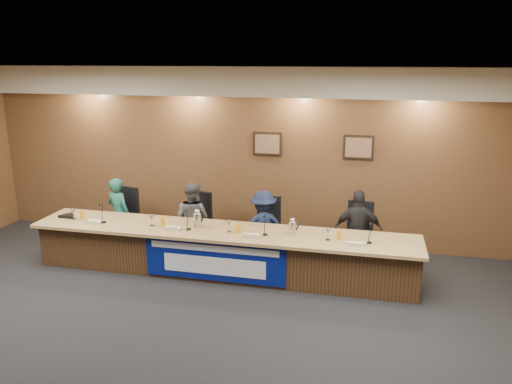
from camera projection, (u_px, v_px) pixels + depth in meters
floor at (163, 357)px, 5.76m from camera, size 10.00×10.00×0.00m
ceiling at (147, 73)px, 4.92m from camera, size 10.00×8.00×0.04m
wall_back at (246, 156)px, 9.10m from camera, size 10.00×0.04×3.20m
soffit at (242, 81)px, 8.51m from camera, size 10.00×0.50×0.50m
dais_body at (222, 252)px, 7.92m from camera, size 6.00×0.80×0.70m
dais_top at (221, 231)px, 7.78m from camera, size 6.10×0.95×0.05m
banner at (214, 261)px, 7.52m from camera, size 2.20×0.02×0.65m
banner_text_upper at (214, 249)px, 7.46m from camera, size 2.00×0.01×0.10m
banner_text_lower at (214, 266)px, 7.53m from camera, size 1.60×0.01×0.28m
wall_photo_left at (267, 144)px, 8.92m from camera, size 0.52×0.04×0.42m
wall_photo_right at (358, 147)px, 8.57m from camera, size 0.52×0.04×0.42m
panelist_a at (119, 214)px, 8.88m from camera, size 0.55×0.45×1.31m
panelist_b at (193, 219)px, 8.58m from camera, size 0.76×0.67×1.31m
panelist_c at (263, 227)px, 8.32m from camera, size 0.90×0.70×1.23m
panelist_d at (358, 231)px, 7.97m from camera, size 0.81×0.40×1.34m
office_chair_a at (122, 221)px, 9.02m from camera, size 0.58×0.58×0.08m
office_chair_b at (195, 227)px, 8.72m from camera, size 0.59×0.59×0.08m
office_chair_c at (264, 232)px, 8.45m from camera, size 0.55×0.55×0.08m
office_chair_d at (358, 240)px, 8.11m from camera, size 0.53×0.53×0.08m
nameplate_a at (91, 222)px, 8.01m from camera, size 0.24×0.08×0.10m
microphone_a at (104, 222)px, 8.10m from camera, size 0.07×0.07×0.02m
juice_glass_a at (82, 215)px, 8.24m from camera, size 0.06×0.06×0.15m
water_glass_a at (74, 214)px, 8.25m from camera, size 0.08×0.08×0.18m
nameplate_b at (171, 228)px, 7.71m from camera, size 0.24×0.08×0.10m
microphone_b at (189, 229)px, 7.77m from camera, size 0.07×0.07×0.02m
juice_glass_b at (163, 222)px, 7.88m from camera, size 0.06×0.06×0.15m
water_glass_b at (152, 221)px, 7.92m from camera, size 0.08×0.08×0.18m
nameplate_c at (250, 236)px, 7.39m from camera, size 0.24×0.08×0.10m
microphone_c at (265, 234)px, 7.53m from camera, size 0.07×0.07×0.02m
juice_glass_c at (238, 228)px, 7.61m from camera, size 0.06×0.06×0.15m
water_glass_c at (229, 226)px, 7.65m from camera, size 0.08×0.08×0.18m
nameplate_d at (356, 244)px, 7.05m from camera, size 0.24×0.08×0.10m
microphone_d at (369, 243)px, 7.20m from camera, size 0.07×0.07×0.02m
juice_glass_d at (339, 235)px, 7.33m from camera, size 0.06×0.06×0.15m
water_glass_d at (328, 234)px, 7.31m from camera, size 0.08×0.08×0.18m
carafe_mid at (198, 220)px, 7.84m from camera, size 0.13×0.13×0.24m
carafe_right at (293, 229)px, 7.49m from camera, size 0.11×0.11×0.22m
speakerphone at (68, 216)px, 8.37m from camera, size 0.32×0.32×0.05m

